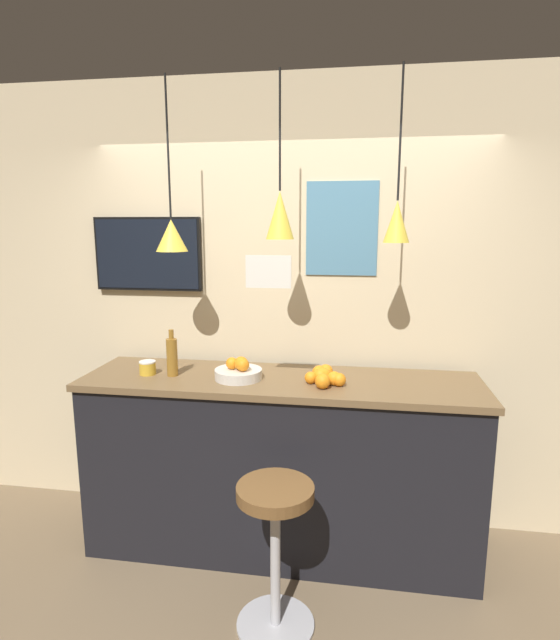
{
  "coord_description": "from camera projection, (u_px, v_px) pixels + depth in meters",
  "views": [
    {
      "loc": [
        0.44,
        -2.24,
        1.99
      ],
      "look_at": [
        0.0,
        0.55,
        1.45
      ],
      "focal_mm": 28.0,
      "sensor_mm": 36.0,
      "label": 1
    }
  ],
  "objects": [
    {
      "name": "hanging_menu_board",
      "position": [
        268.0,
        272.0,
        2.59
      ],
      "size": [
        0.24,
        0.01,
        0.17
      ],
      "color": "white"
    },
    {
      "name": "back_wall",
      "position": [
        290.0,
        308.0,
        3.29
      ],
      "size": [
        8.0,
        0.06,
        2.9
      ],
      "color": "beige",
      "rests_on": "ground_plane"
    },
    {
      "name": "spread_jar",
      "position": [
        148.0,
        368.0,
        3.01
      ],
      "size": [
        0.1,
        0.1,
        0.08
      ],
      "color": "gold",
      "rests_on": "service_counter"
    },
    {
      "name": "service_counter",
      "position": [
        280.0,
        464.0,
        3.04
      ],
      "size": [
        2.35,
        0.63,
        1.1
      ],
      "color": "black",
      "rests_on": "ground_plane"
    },
    {
      "name": "ground_plane",
      "position": [
        264.0,
        610.0,
        2.61
      ],
      "size": [
        14.0,
        14.0,
        0.0
      ],
      "primitive_type": "plane",
      "color": "#756047"
    },
    {
      "name": "juice_bottle",
      "position": [
        172.0,
        356.0,
        2.97
      ],
      "size": [
        0.07,
        0.07,
        0.28
      ],
      "color": "olive",
      "rests_on": "service_counter"
    },
    {
      "name": "orange_pile",
      "position": [
        324.0,
        376.0,
        2.85
      ],
      "size": [
        0.24,
        0.28,
        0.09
      ],
      "color": "orange",
      "rests_on": "service_counter"
    },
    {
      "name": "mounted_tv",
      "position": [
        148.0,
        254.0,
        3.32
      ],
      "size": [
        0.73,
        0.04,
        0.48
      ],
      "color": "black"
    },
    {
      "name": "bar_stool",
      "position": [
        275.0,
        531.0,
        2.41
      ],
      "size": [
        0.39,
        0.39,
        0.76
      ],
      "color": "#B7B7BC",
      "rests_on": "ground_plane"
    },
    {
      "name": "pendant_lamp_left",
      "position": [
        171.0,
        234.0,
        2.88
      ],
      "size": [
        0.18,
        0.18,
        0.97
      ],
      "color": "black"
    },
    {
      "name": "pendant_lamp_middle",
      "position": [
        280.0,
        214.0,
        2.76
      ],
      "size": [
        0.16,
        0.16,
        0.89
      ],
      "color": "black"
    },
    {
      "name": "pendant_lamp_right",
      "position": [
        397.0,
        220.0,
        2.67
      ],
      "size": [
        0.14,
        0.14,
        0.91
      ],
      "color": "black"
    },
    {
      "name": "wall_poster",
      "position": [
        342.0,
        229.0,
        3.11
      ],
      "size": [
        0.44,
        0.01,
        0.58
      ],
      "color": "teal"
    },
    {
      "name": "fruit_bowl",
      "position": [
        239.0,
        372.0,
        2.92
      ],
      "size": [
        0.28,
        0.28,
        0.14
      ],
      "color": "beige",
      "rests_on": "service_counter"
    }
  ]
}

